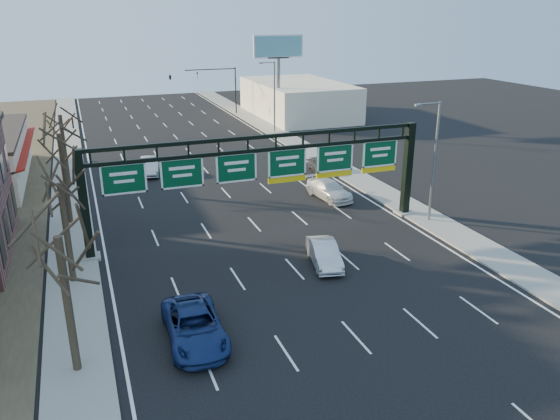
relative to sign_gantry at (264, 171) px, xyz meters
name	(u,v)px	position (x,y,z in m)	size (l,w,h in m)	color
ground	(307,283)	(-0.16, -8.00, -4.63)	(160.00, 160.00, 0.00)	black
sidewalk_left	(70,202)	(-12.96, 12.00, -4.57)	(3.00, 120.00, 0.12)	gray
sidewalk_right	(346,172)	(12.64, 12.00, -4.57)	(3.00, 120.00, 0.12)	gray
lane_markings	(220,186)	(-0.16, 12.00, -4.62)	(21.60, 120.00, 0.01)	white
sign_gantry	(264,171)	(0.00, 0.00, 0.00)	(24.60, 1.20, 7.20)	black
building_right_distant	(298,99)	(19.84, 42.00, -2.13)	(12.00, 20.00, 5.00)	beige
tree_near	(54,213)	(-12.96, -12.00, 2.86)	(3.60, 3.60, 8.86)	black
tree_gantry	(57,165)	(-12.96, -3.00, 2.48)	(3.60, 3.60, 8.48)	black
tree_mid	(56,119)	(-12.96, 7.00, 3.23)	(3.60, 3.60, 9.24)	black
tree_far	(58,103)	(-12.96, 17.00, 2.86)	(3.60, 3.60, 8.86)	black
streetlight_near	(433,156)	(12.31, -2.00, 0.45)	(2.15, 0.22, 9.00)	slate
streetlight_far	(273,93)	(12.31, 32.00, 0.45)	(2.15, 0.22, 9.00)	slate
billboard_right	(278,57)	(14.84, 36.98, 4.43)	(7.00, 0.50, 12.00)	slate
traffic_signal_mast	(195,79)	(5.53, 47.00, 0.87)	(10.16, 0.54, 7.00)	black
car_blue_suv	(195,326)	(-7.57, -11.51, -3.84)	(2.63, 5.70, 1.58)	navy
car_silver_sedan	(324,254)	(1.83, -6.04, -3.90)	(1.55, 4.44, 1.46)	silver
car_white_wagon	(329,190)	(7.67, 5.53, -3.88)	(2.09, 5.14, 1.49)	silver
car_grey_far	(319,165)	(10.34, 13.39, -3.96)	(1.57, 3.90, 1.33)	#3E4143
car_silver_distant	(150,166)	(-5.48, 18.33, -3.83)	(1.69, 4.84, 1.60)	#B2B2B7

